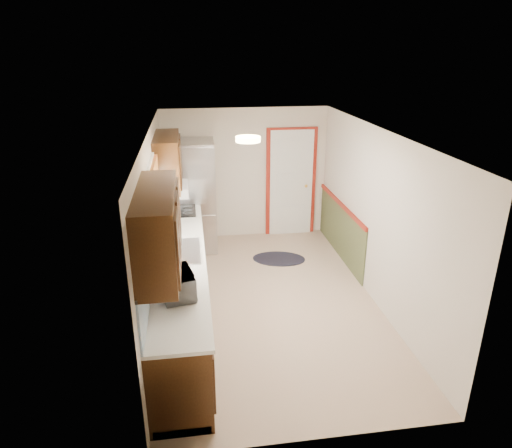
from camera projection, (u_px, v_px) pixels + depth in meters
name	position (u px, v px, depth m)	size (l,w,h in m)	color
room_shell	(269.00, 222.00, 6.08)	(3.20, 5.20, 2.52)	tan
kitchen_run	(177.00, 264.00, 5.79)	(0.63, 4.00, 2.20)	#371E0C
back_wall_trim	(301.00, 193.00, 8.37)	(1.12, 2.30, 2.08)	maroon
ceiling_fixture	(248.00, 139.00, 5.44)	(0.30, 0.30, 0.06)	#FFD88C
microwave	(177.00, 281.00, 4.76)	(0.48, 0.27, 0.33)	white
refrigerator	(192.00, 196.00, 7.92)	(0.83, 0.82, 1.93)	#B7B7BC
rug	(279.00, 259.00, 7.79)	(0.89, 0.58, 0.01)	black
cooktop	(181.00, 211.00, 7.25)	(0.47, 0.57, 0.02)	black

